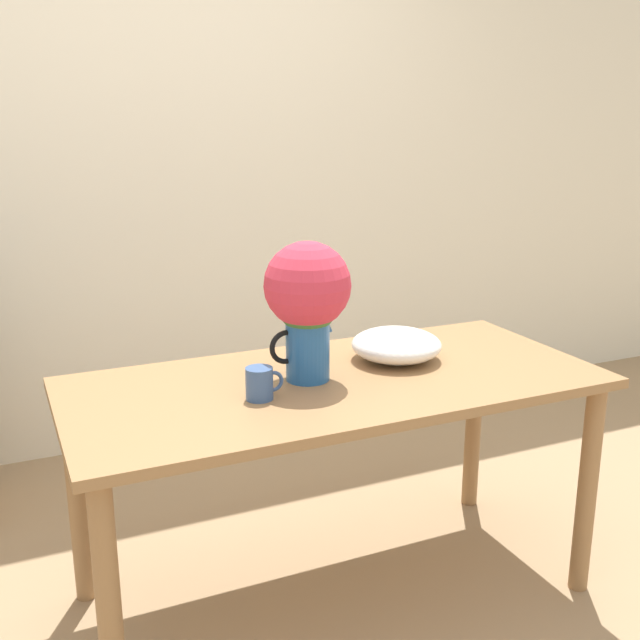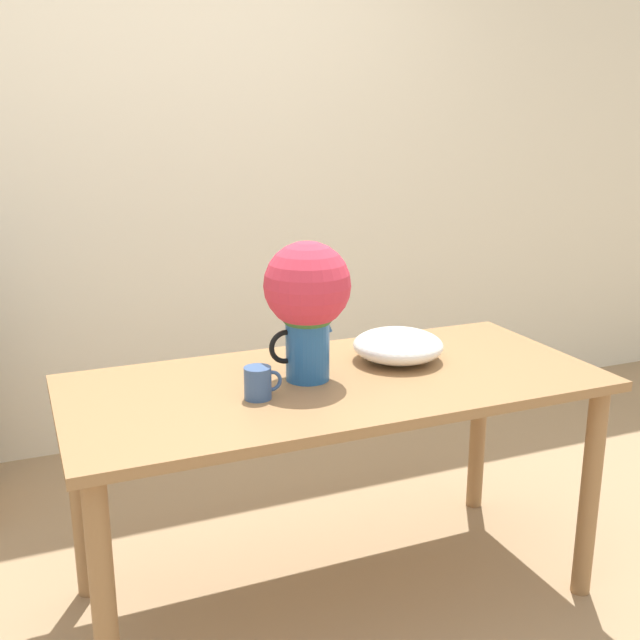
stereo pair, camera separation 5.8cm
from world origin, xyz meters
The scene contains 5 objects.
wall_back centered at (0.00, 1.67, 1.30)m, with size 8.00×0.05×2.60m.
table centered at (0.20, 0.22, 0.63)m, with size 1.59×0.73×0.73m.
flower_vase centered at (0.12, 0.25, 0.98)m, with size 0.25×0.25×0.41m.
coffee_mug centered at (-0.06, 0.15, 0.78)m, with size 0.11×0.08×0.09m.
white_bowl centered at (0.45, 0.30, 0.78)m, with size 0.29×0.29×0.10m.
Camera 1 is at (-0.71, -1.68, 1.48)m, focal length 42.00 mm.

